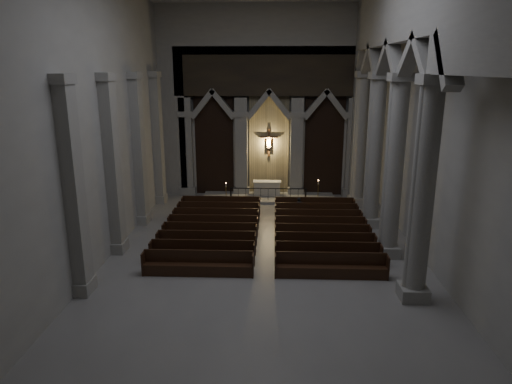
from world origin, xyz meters
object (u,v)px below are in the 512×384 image
Objects in this scene: candle_stand_right at (318,198)px; worshipper at (299,207)px; altar_rail at (268,193)px; candle_stand_left at (226,200)px; pews at (266,233)px; altar at (267,188)px.

candle_stand_right is 1.40× the size of worshipper.
worshipper is at bearing -57.72° from altar_rail.
candle_stand_left reaches higher than pews.
candle_stand_right is at bearing 42.84° from worshipper.
altar_rail is 3.25× the size of candle_stand_left.
altar is 7.74m from pews.
candle_stand_right is at bearing 63.22° from pews.
candle_stand_right reaches higher than worshipper.
altar is 1.24× the size of candle_stand_left.
pews is (2.56, -5.62, -0.07)m from candle_stand_left.
candle_stand_right is (5.64, 0.49, 0.03)m from candle_stand_left.
candle_stand_right reaches higher than candle_stand_left.
altar is 1.19m from altar_rail.
altar_rail is 6.56m from pews.
worshipper is (4.37, -1.93, 0.17)m from candle_stand_left.
candle_stand_left is 5.66m from candle_stand_right.
pews is at bearing -89.33° from altar.
candle_stand_left reaches higher than worshipper.
pews is 8.74× the size of worshipper.
altar_rail is 3.39m from worshipper.
candle_stand_left is at bearing -139.32° from altar.
pews is (-3.08, -6.10, -0.10)m from candle_stand_right.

